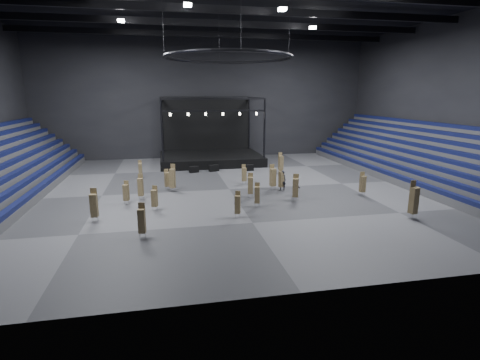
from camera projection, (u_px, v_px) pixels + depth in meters
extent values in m
plane|color=#4C4C4E|center=(229.00, 189.00, 38.52)|extent=(50.00, 50.00, 0.00)
cube|color=black|center=(228.00, 0.00, 34.47)|extent=(50.00, 42.00, 0.20)
cube|color=black|center=(205.00, 98.00, 56.56)|extent=(50.00, 0.20, 18.00)
cube|color=black|center=(309.00, 108.00, 16.44)|extent=(50.00, 0.20, 18.00)
cube|color=black|center=(452.00, 99.00, 41.30)|extent=(0.20, 42.00, 18.00)
cube|color=#454548|center=(0.00, 197.00, 34.32)|extent=(7.20, 40.00, 0.75)
cube|color=#0B1233|center=(38.00, 189.00, 34.82)|extent=(0.59, 40.00, 0.40)
cube|color=#0B1233|center=(26.00, 182.00, 34.48)|extent=(0.59, 40.00, 0.40)
cube|color=#0B1233|center=(14.00, 174.00, 34.14)|extent=(0.59, 40.00, 0.40)
cube|color=#0B1233|center=(2.00, 166.00, 33.80)|extent=(0.59, 40.00, 0.40)
cube|color=#454548|center=(414.00, 177.00, 42.55)|extent=(7.20, 40.00, 0.75)
cube|color=#0B1233|center=(389.00, 173.00, 41.79)|extent=(0.59, 40.00, 0.40)
cube|color=#454548|center=(418.00, 173.00, 42.55)|extent=(6.30, 40.00, 1.50)
cube|color=#0B1233|center=(397.00, 166.00, 41.79)|extent=(0.59, 40.00, 0.40)
cube|color=#454548|center=(422.00, 170.00, 42.55)|extent=(5.40, 40.00, 2.25)
cube|color=#0B1233|center=(404.00, 159.00, 41.80)|extent=(0.59, 40.00, 0.40)
cube|color=#454548|center=(426.00, 167.00, 42.55)|extent=(4.50, 40.00, 3.00)
cube|color=#0B1233|center=(412.00, 152.00, 41.80)|extent=(0.59, 40.00, 0.40)
cube|color=#454548|center=(430.00, 163.00, 42.56)|extent=(3.60, 40.00, 3.75)
cube|color=#0B1233|center=(420.00, 146.00, 41.80)|extent=(0.59, 40.00, 0.40)
cube|color=#454548|center=(434.00, 160.00, 42.56)|extent=(2.70, 40.00, 4.50)
cube|color=#0B1233|center=(428.00, 139.00, 41.81)|extent=(0.59, 40.00, 0.40)
cube|color=#454548|center=(438.00, 157.00, 42.56)|extent=(1.80, 40.00, 5.25)
cube|color=#0B1233|center=(436.00, 132.00, 41.81)|extent=(0.59, 40.00, 0.40)
cube|color=#454548|center=(441.00, 153.00, 42.56)|extent=(0.90, 40.00, 6.00)
cube|color=#0B1233|center=(444.00, 125.00, 41.82)|extent=(0.59, 40.00, 0.40)
cube|color=black|center=(211.00, 159.00, 53.19)|extent=(14.00, 10.00, 1.20)
cube|color=black|center=(206.00, 124.00, 56.74)|extent=(13.30, 0.30, 8.00)
cylinder|color=black|center=(162.00, 131.00, 46.52)|extent=(0.24, 0.24, 7.80)
cylinder|color=black|center=(162.00, 125.00, 55.31)|extent=(0.24, 0.24, 7.80)
cylinder|color=black|center=(264.00, 129.00, 49.05)|extent=(0.24, 0.24, 7.80)
cylinder|color=black|center=(249.00, 124.00, 57.84)|extent=(0.24, 0.24, 7.80)
cube|color=black|center=(214.00, 99.00, 46.91)|extent=(13.40, 0.25, 0.25)
cube|color=black|center=(206.00, 98.00, 55.70)|extent=(13.40, 0.25, 0.25)
cube|color=black|center=(214.00, 111.00, 47.25)|extent=(13.40, 0.20, 0.20)
cylinder|color=white|center=(170.00, 114.00, 46.28)|extent=(0.24, 0.24, 0.35)
cylinder|color=white|center=(188.00, 114.00, 46.70)|extent=(0.24, 0.24, 0.35)
cylinder|color=white|center=(206.00, 114.00, 47.13)|extent=(0.24, 0.24, 0.35)
cylinder|color=white|center=(223.00, 114.00, 47.55)|extent=(0.24, 0.24, 0.35)
cylinder|color=white|center=(240.00, 114.00, 47.97)|extent=(0.24, 0.24, 0.35)
cylinder|color=white|center=(256.00, 114.00, 48.39)|extent=(0.24, 0.24, 0.35)
torus|color=black|center=(228.00, 57.00, 35.60)|extent=(12.30, 12.30, 0.30)
cylinder|color=black|center=(289.00, 31.00, 36.19)|extent=(0.04, 0.04, 5.00)
cylinder|color=black|center=(219.00, 38.00, 40.77)|extent=(0.04, 0.04, 5.00)
cylinder|color=black|center=(163.00, 27.00, 33.88)|extent=(0.04, 0.04, 5.00)
cylinder|color=black|center=(241.00, 17.00, 29.30)|extent=(0.04, 0.04, 5.00)
cube|color=black|center=(228.00, 10.00, 34.65)|extent=(49.00, 0.35, 0.70)
cube|color=black|center=(218.00, 23.00, 41.34)|extent=(49.00, 0.35, 0.70)
cube|color=black|center=(209.00, 34.00, 48.98)|extent=(49.00, 0.35, 0.70)
cube|color=white|center=(121.00, 21.00, 36.69)|extent=(0.60, 0.60, 0.25)
cube|color=white|center=(313.00, 28.00, 40.53)|extent=(0.60, 0.60, 0.25)
cube|color=white|center=(188.00, 5.00, 30.20)|extent=(0.60, 0.60, 0.25)
cube|color=white|center=(282.00, 9.00, 31.74)|extent=(0.60, 0.60, 0.25)
cube|color=black|center=(194.00, 169.00, 46.71)|extent=(1.26, 0.91, 0.76)
cube|color=black|center=(214.00, 168.00, 47.44)|extent=(1.35, 0.96, 0.81)
cube|color=black|center=(249.00, 168.00, 47.76)|extent=(1.23, 0.75, 0.77)
cylinder|color=silver|center=(153.00, 209.00, 31.24)|extent=(0.03, 0.03, 0.37)
cylinder|color=silver|center=(153.00, 208.00, 31.57)|extent=(0.03, 0.03, 0.37)
cylinder|color=silver|center=(157.00, 209.00, 31.31)|extent=(0.03, 0.03, 0.37)
cylinder|color=silver|center=(157.00, 208.00, 31.64)|extent=(0.03, 0.03, 0.37)
cube|color=#988154|center=(154.00, 198.00, 31.24)|extent=(0.58, 0.58, 1.43)
cube|color=#988154|center=(155.00, 190.00, 31.27)|extent=(0.42, 0.21, 0.79)
cylinder|color=silver|center=(171.00, 190.00, 37.37)|extent=(0.03, 0.03, 0.41)
cylinder|color=silver|center=(171.00, 189.00, 37.74)|extent=(0.03, 0.03, 0.41)
cylinder|color=silver|center=(175.00, 190.00, 37.45)|extent=(0.03, 0.03, 0.41)
cylinder|color=silver|center=(175.00, 189.00, 37.82)|extent=(0.03, 0.03, 0.41)
cube|color=#988154|center=(173.00, 178.00, 37.33)|extent=(0.64, 0.64, 1.91)
cube|color=#988154|center=(173.00, 169.00, 37.32)|extent=(0.45, 0.24, 1.05)
cylinder|color=silver|center=(140.00, 236.00, 25.25)|extent=(0.03, 0.03, 0.39)
cylinder|color=silver|center=(140.00, 234.00, 25.60)|extent=(0.03, 0.03, 0.39)
cylinder|color=silver|center=(145.00, 236.00, 25.32)|extent=(0.03, 0.03, 0.39)
cylinder|color=silver|center=(146.00, 234.00, 25.67)|extent=(0.03, 0.03, 0.39)
cube|color=#988154|center=(142.00, 221.00, 25.23)|extent=(0.53, 0.53, 1.67)
cube|color=#988154|center=(142.00, 209.00, 25.24)|extent=(0.45, 0.13, 0.92)
cylinder|color=silver|center=(139.00, 198.00, 34.49)|extent=(0.03, 0.03, 0.38)
cylinder|color=silver|center=(139.00, 197.00, 34.84)|extent=(0.03, 0.03, 0.38)
cylinder|color=silver|center=(143.00, 198.00, 34.56)|extent=(0.03, 0.03, 0.38)
cylinder|color=silver|center=(143.00, 197.00, 34.91)|extent=(0.03, 0.03, 0.38)
cube|color=#988154|center=(141.00, 187.00, 34.47)|extent=(0.54, 0.54, 1.65)
cube|color=#988154|center=(141.00, 178.00, 34.48)|extent=(0.45, 0.14, 0.91)
cylinder|color=silver|center=(411.00, 217.00, 29.18)|extent=(0.03, 0.03, 0.44)
cylinder|color=silver|center=(408.00, 215.00, 29.58)|extent=(0.03, 0.03, 0.44)
cylinder|color=silver|center=(416.00, 217.00, 29.26)|extent=(0.03, 0.03, 0.44)
cylinder|color=silver|center=(413.00, 215.00, 29.66)|extent=(0.03, 0.03, 0.44)
cube|color=#988154|center=(414.00, 200.00, 29.13)|extent=(0.62, 0.62, 2.09)
cube|color=#988154|center=(413.00, 187.00, 29.11)|extent=(0.51, 0.16, 1.15)
cylinder|color=silver|center=(256.00, 206.00, 32.27)|extent=(0.03, 0.03, 0.37)
cylinder|color=silver|center=(255.00, 204.00, 32.60)|extent=(0.03, 0.03, 0.37)
cylinder|color=silver|center=(259.00, 205.00, 32.34)|extent=(0.03, 0.03, 0.37)
cylinder|color=silver|center=(259.00, 204.00, 32.67)|extent=(0.03, 0.03, 0.37)
cube|color=#988154|center=(257.00, 195.00, 32.27)|extent=(0.54, 0.54, 1.44)
cube|color=#988154|center=(257.00, 187.00, 32.30)|extent=(0.43, 0.16, 0.79)
cylinder|color=silver|center=(280.00, 189.00, 37.88)|extent=(0.03, 0.03, 0.36)
cylinder|color=silver|center=(279.00, 188.00, 38.21)|extent=(0.03, 0.03, 0.36)
cylinder|color=silver|center=(283.00, 189.00, 37.94)|extent=(0.03, 0.03, 0.36)
cylinder|color=silver|center=(282.00, 188.00, 38.27)|extent=(0.03, 0.03, 0.36)
cube|color=#988154|center=(281.00, 179.00, 37.86)|extent=(0.56, 0.56, 1.58)
cube|color=#988154|center=(280.00, 172.00, 37.84)|extent=(0.41, 0.19, 0.87)
cylinder|color=silver|center=(294.00, 200.00, 33.93)|extent=(0.03, 0.03, 0.44)
cylinder|color=silver|center=(292.00, 198.00, 34.33)|extent=(0.03, 0.03, 0.44)
cylinder|color=silver|center=(298.00, 199.00, 34.01)|extent=(0.03, 0.03, 0.44)
cylinder|color=silver|center=(297.00, 198.00, 34.41)|extent=(0.03, 0.03, 0.44)
cube|color=#988154|center=(296.00, 188.00, 33.93)|extent=(0.68, 0.68, 1.69)
cube|color=#988154|center=(296.00, 179.00, 33.96)|extent=(0.49, 0.25, 0.93)
cylinder|color=silver|center=(280.00, 172.00, 46.19)|extent=(0.03, 0.03, 0.42)
cylinder|color=silver|center=(279.00, 171.00, 46.58)|extent=(0.03, 0.03, 0.42)
cylinder|color=silver|center=(283.00, 172.00, 46.27)|extent=(0.03, 0.03, 0.42)
cylinder|color=silver|center=(282.00, 171.00, 46.65)|extent=(0.03, 0.03, 0.42)
cube|color=#988154|center=(281.00, 163.00, 46.18)|extent=(0.58, 0.58, 1.71)
cube|color=#988154|center=(280.00, 156.00, 46.19)|extent=(0.49, 0.14, 0.94)
cylinder|color=silver|center=(249.00, 196.00, 35.20)|extent=(0.03, 0.03, 0.40)
cylinder|color=silver|center=(248.00, 195.00, 35.56)|extent=(0.03, 0.03, 0.40)
cylinder|color=silver|center=(253.00, 196.00, 35.27)|extent=(0.03, 0.03, 0.40)
cylinder|color=silver|center=(252.00, 195.00, 35.64)|extent=(0.03, 0.03, 0.40)
cube|color=#988154|center=(250.00, 185.00, 35.19)|extent=(0.58, 0.58, 1.57)
cube|color=#988154|center=(251.00, 177.00, 35.22)|extent=(0.46, 0.17, 0.86)
cylinder|color=silver|center=(271.00, 189.00, 37.90)|extent=(0.03, 0.03, 0.44)
cylinder|color=silver|center=(270.00, 188.00, 38.30)|extent=(0.03, 0.03, 0.44)
cylinder|color=silver|center=(275.00, 188.00, 37.98)|extent=(0.03, 0.03, 0.44)
cylinder|color=silver|center=(274.00, 187.00, 38.38)|extent=(0.03, 0.03, 0.44)
cube|color=#988154|center=(273.00, 177.00, 37.89)|extent=(0.62, 0.62, 1.78)
cube|color=#988154|center=(272.00, 169.00, 37.90)|extent=(0.51, 0.15, 0.98)
cylinder|color=silver|center=(236.00, 216.00, 29.50)|extent=(0.03, 0.03, 0.35)
cylinder|color=silver|center=(235.00, 215.00, 29.82)|extent=(0.03, 0.03, 0.35)
cylinder|color=silver|center=(240.00, 216.00, 29.56)|extent=(0.03, 0.03, 0.35)
cylinder|color=silver|center=(239.00, 215.00, 29.88)|extent=(0.03, 0.03, 0.35)
cube|color=#988154|center=(238.00, 205.00, 29.49)|extent=(0.54, 0.54, 1.44)
cube|color=#988154|center=(238.00, 196.00, 29.51)|extent=(0.40, 0.18, 0.79)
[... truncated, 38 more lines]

